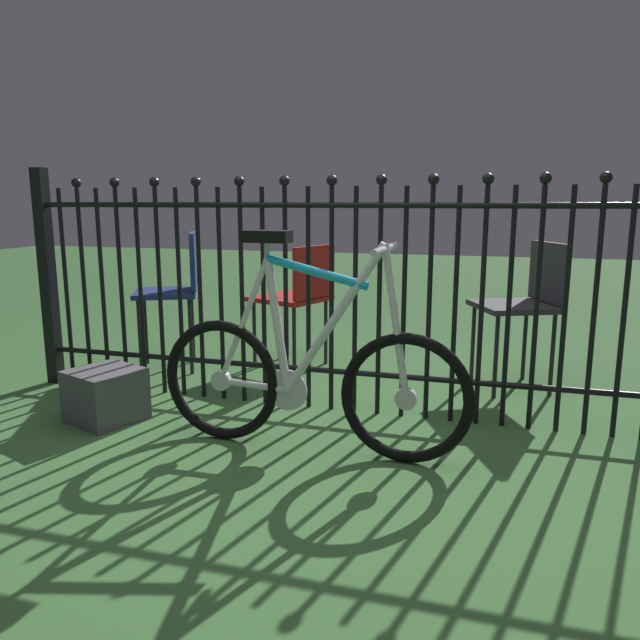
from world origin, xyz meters
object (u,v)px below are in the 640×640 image
bicycle (309,377)px  chair_navy (177,285)px  chair_charcoal (527,298)px  display_crate (106,395)px  chair_red (299,292)px

bicycle → chair_navy: bicycle is taller
bicycle → chair_charcoal: (0.91, 1.20, 0.20)m
chair_navy → display_crate: 1.05m
display_crate → chair_navy: bearing=97.6°
chair_red → display_crate: size_ratio=2.60×
chair_red → display_crate: 1.39m
chair_navy → chair_charcoal: size_ratio=1.04×
chair_charcoal → chair_navy: bearing=-175.1°
bicycle → chair_navy: 1.58m
bicycle → chair_charcoal: bearing=52.8°
chair_red → chair_charcoal: (1.37, -0.06, 0.03)m
chair_red → chair_charcoal: 1.37m
bicycle → display_crate: (-1.06, 0.06, -0.20)m
bicycle → chair_charcoal: size_ratio=1.65×
chair_red → chair_navy: bearing=-161.6°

